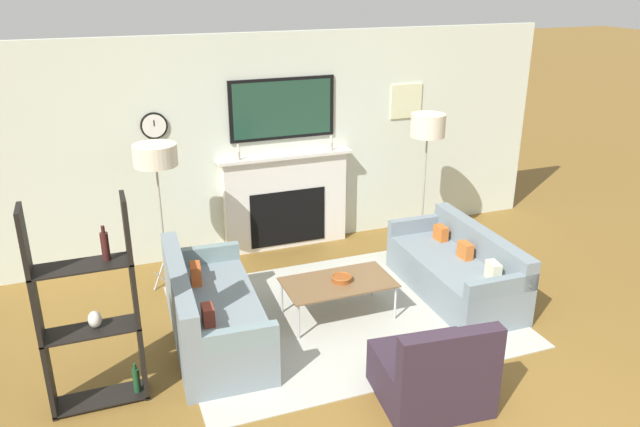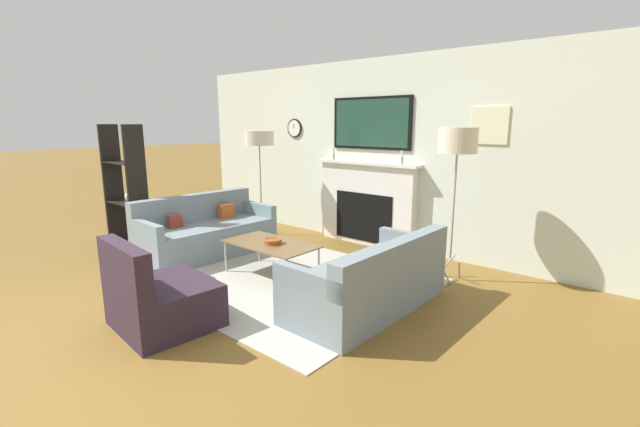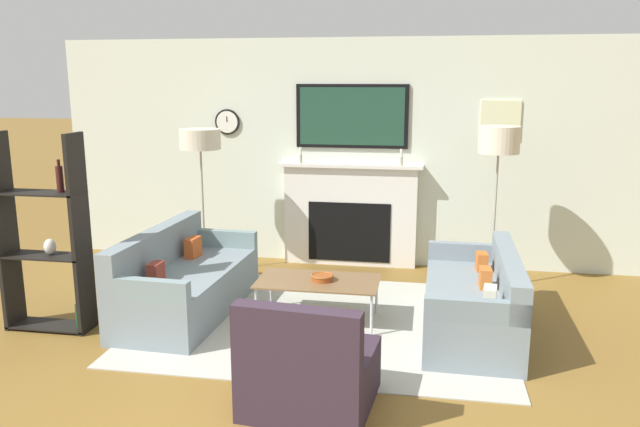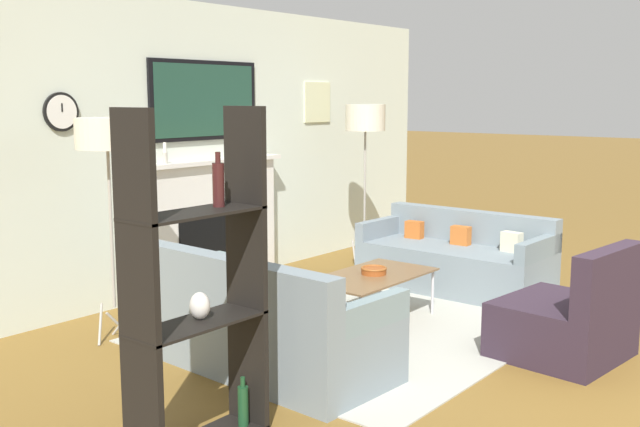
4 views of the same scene
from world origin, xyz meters
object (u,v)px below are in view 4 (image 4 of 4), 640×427
(couch_right, at_px, (456,261))
(shelf_unit, at_px, (198,294))
(armchair, at_px, (568,321))
(coffee_table, at_px, (371,278))
(floor_lamp_left, at_px, (107,136))
(floor_lamp_right, at_px, (365,120))
(couch_left, at_px, (259,327))
(decorative_bowl, at_px, (374,270))

(couch_right, xyz_separation_m, shelf_unit, (-3.78, -0.56, 0.56))
(armchair, xyz_separation_m, shelf_unit, (-2.57, 0.98, 0.57))
(coffee_table, xyz_separation_m, shelf_unit, (-2.36, -0.57, 0.46))
(floor_lamp_left, bearing_deg, armchair, -57.66)
(couch_right, relative_size, floor_lamp_right, 1.02)
(couch_left, bearing_deg, armchair, -45.52)
(couch_left, xyz_separation_m, floor_lamp_left, (-0.25, 1.26, 1.25))
(decorative_bowl, distance_m, floor_lamp_left, 2.32)
(armchair, distance_m, decorative_bowl, 1.57)
(armchair, distance_m, coffee_table, 1.56)
(armchair, relative_size, coffee_table, 0.82)
(couch_left, relative_size, floor_lamp_left, 1.10)
(floor_lamp_left, relative_size, shelf_unit, 0.95)
(couch_left, relative_size, floor_lamp_right, 1.06)
(couch_right, bearing_deg, floor_lamp_right, 78.35)
(floor_lamp_right, bearing_deg, shelf_unit, -155.67)
(floor_lamp_right, bearing_deg, armchair, -117.63)
(coffee_table, height_order, decorative_bowl, decorative_bowl)
(couch_left, relative_size, decorative_bowl, 8.73)
(floor_lamp_left, bearing_deg, couch_left, -78.54)
(decorative_bowl, bearing_deg, floor_lamp_left, 141.94)
(shelf_unit, bearing_deg, decorative_bowl, 13.33)
(couch_left, height_order, floor_lamp_right, floor_lamp_right)
(floor_lamp_right, bearing_deg, floor_lamp_left, 180.00)
(couch_left, relative_size, armchair, 2.03)
(couch_left, xyz_separation_m, coffee_table, (1.31, -0.00, 0.09))
(couch_left, distance_m, shelf_unit, 1.31)
(armchair, xyz_separation_m, coffee_table, (-0.21, 1.55, 0.12))
(couch_right, bearing_deg, decorative_bowl, 179.88)
(decorative_bowl, xyz_separation_m, floor_lamp_left, (-1.61, 1.26, 1.11))
(couch_right, height_order, floor_lamp_right, floor_lamp_right)
(couch_left, bearing_deg, floor_lamp_right, 22.79)
(couch_right, bearing_deg, coffee_table, 179.94)
(shelf_unit, bearing_deg, couch_left, 28.52)
(coffee_table, distance_m, floor_lamp_right, 2.42)
(couch_right, relative_size, shelf_unit, 1.00)
(coffee_table, distance_m, shelf_unit, 2.47)
(couch_right, xyz_separation_m, armchair, (-1.21, -1.55, -0.01))
(armchair, relative_size, shelf_unit, 0.52)
(coffee_table, xyz_separation_m, decorative_bowl, (0.04, 0.00, 0.06))
(armchair, xyz_separation_m, floor_lamp_right, (1.47, 2.81, 1.32))
(armchair, height_order, shelf_unit, shelf_unit)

